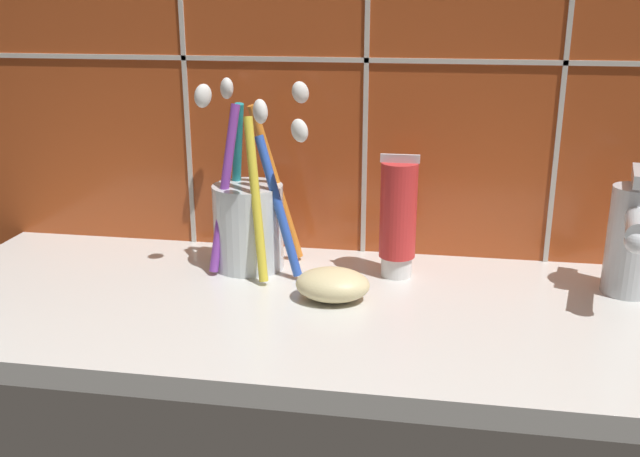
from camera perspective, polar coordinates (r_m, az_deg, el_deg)
sink_counter at (r=65.56cm, az=0.34°, el=-6.76°), size 77.32×30.18×2.00cm
toothbrush_cup at (r=72.28cm, az=-5.65°, el=0.92°), size 11.53×11.05×19.08cm
toothpaste_tube at (r=69.88cm, az=6.26°, el=0.88°), size 3.76×3.58×12.31cm
sink_faucet at (r=70.74cm, az=23.75°, el=-0.58°), size 4.84×11.55×11.84cm
soap_bar at (r=65.30cm, az=1.01°, el=-4.50°), size 6.83×5.31×2.94cm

